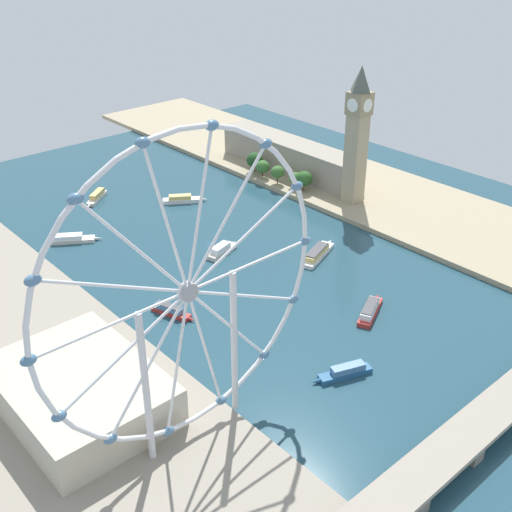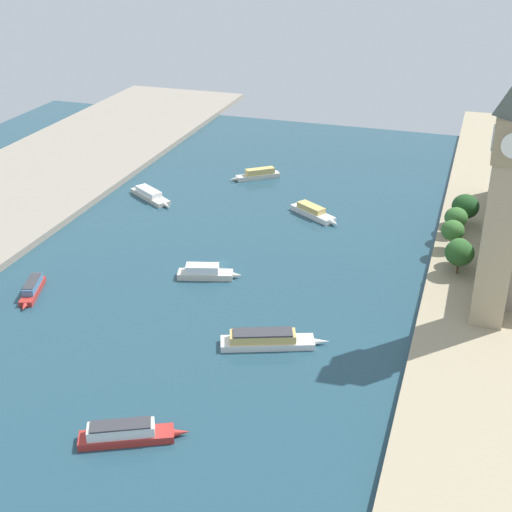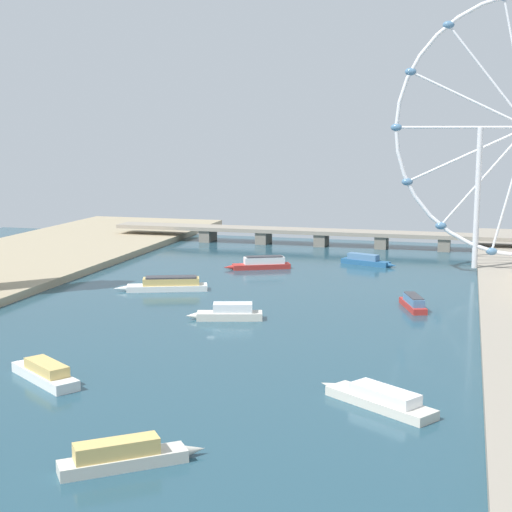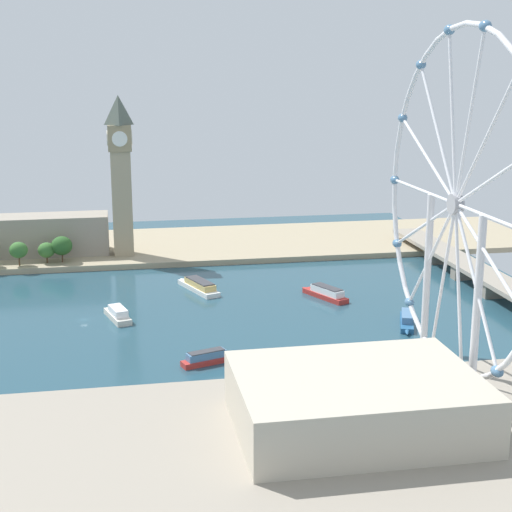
# 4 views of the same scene
# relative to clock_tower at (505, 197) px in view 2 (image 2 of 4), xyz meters

# --- Properties ---
(ground_plane) EXTENTS (419.77, 419.77, 0.00)m
(ground_plane) POSITION_rel_clock_tower_xyz_m (101.91, -18.44, -47.55)
(ground_plane) COLOR #234756
(clock_tower) EXTENTS (13.13, 13.13, 85.33)m
(clock_tower) POSITION_rel_clock_tower_xyz_m (0.00, 0.00, 0.00)
(clock_tower) COLOR tan
(clock_tower) RESTS_ON riverbank_left
(tree_row_embankment) EXTENTS (14.07, 59.88, 13.87)m
(tree_row_embankment) POSITION_rel_clock_tower_xyz_m (12.88, -57.26, -36.34)
(tree_row_embankment) COLOR #513823
(tree_row_embankment) RESTS_ON riverbank_left
(tour_boat_0) EXTENTS (28.59, 16.54, 5.66)m
(tour_boat_0) POSITION_rel_clock_tower_xyz_m (89.49, 88.92, -45.16)
(tour_boat_0) COLOR #B22D28
(tour_boat_0) RESTS_ON ground_plane
(tour_boat_1) EXTENTS (23.81, 19.53, 5.31)m
(tour_boat_1) POSITION_rel_clock_tower_xyz_m (118.52, -116.49, -45.34)
(tour_boat_1) COLOR beige
(tour_boat_1) RESTS_ON ground_plane
(tour_boat_2) EXTENTS (24.95, 11.63, 5.42)m
(tour_boat_2) POSITION_rel_clock_tower_xyz_m (103.58, -4.62, -45.35)
(tour_boat_2) COLOR beige
(tour_boat_2) RESTS_ON ground_plane
(tour_boat_3) EXTENTS (10.97, 23.53, 4.89)m
(tour_boat_3) POSITION_rel_clock_tower_xyz_m (159.80, 26.94, -45.49)
(tour_boat_3) COLOR #B22D28
(tour_boat_3) RESTS_ON ground_plane
(tour_boat_5) EXTENTS (35.14, 17.43, 5.43)m
(tour_boat_5) POSITION_rel_clock_tower_xyz_m (67.08, 33.44, -45.27)
(tour_boat_5) COLOR white
(tour_boat_5) RESTS_ON ground_plane
(tour_boat_6) EXTENTS (28.69, 21.25, 4.59)m
(tour_boat_6) POSITION_rel_clock_tower_xyz_m (159.66, -72.96, -45.68)
(tour_boat_6) COLOR beige
(tour_boat_6) RESTS_ON ground_plane
(tour_boat_7) EXTENTS (26.48, 19.86, 5.02)m
(tour_boat_7) POSITION_rel_clock_tower_xyz_m (78.59, -76.18, -45.52)
(tour_boat_7) COLOR white
(tour_boat_7) RESTS_ON ground_plane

